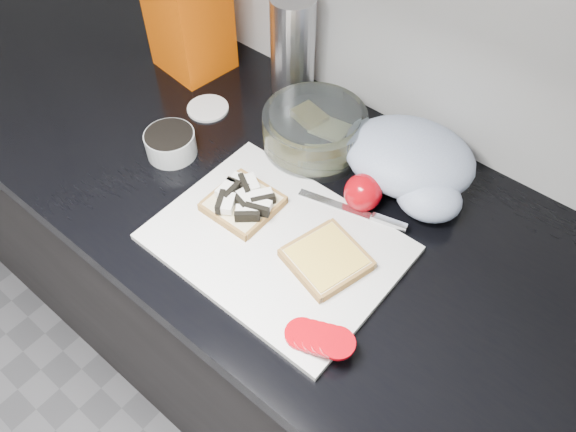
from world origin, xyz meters
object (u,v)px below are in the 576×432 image
(cutting_board, at_px, (277,243))
(bread_bag, at_px, (189,20))
(steel_canister, at_px, (293,48))
(glass_bowl, at_px, (314,132))

(cutting_board, distance_m, bread_bag, 0.56)
(bread_bag, relative_size, steel_canister, 1.05)
(bread_bag, bearing_deg, steel_canister, 22.77)
(glass_bowl, xyz_separation_m, bread_bag, (-0.37, 0.04, 0.07))
(cutting_board, bearing_deg, glass_bowl, 113.51)
(cutting_board, xyz_separation_m, steel_canister, (-0.24, 0.34, 0.10))
(steel_canister, bearing_deg, glass_bowl, -37.13)
(cutting_board, xyz_separation_m, glass_bowl, (-0.10, 0.23, 0.03))
(glass_bowl, distance_m, bread_bag, 0.38)
(steel_canister, bearing_deg, bread_bag, -163.78)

